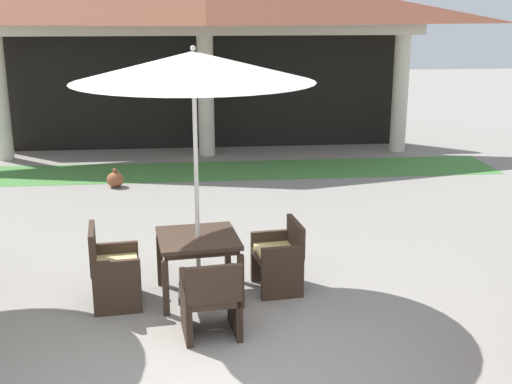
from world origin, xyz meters
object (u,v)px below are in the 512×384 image
patio_chair_near_foreground_east (279,257)px  patio_umbrella_near_foreground (193,69)px  patio_chair_near_foreground_south (211,298)px  patio_chair_near_foreground_west (112,269)px  patio_table_near_foreground (198,244)px  terracotta_urn (115,179)px

patio_chair_near_foreground_east → patio_umbrella_near_foreground: bearing=90.0°
patio_chair_near_foreground_south → patio_chair_near_foreground_east: (0.85, 1.08, 0.00)m
patio_chair_near_foreground_south → patio_chair_near_foreground_west: size_ratio=0.92×
patio_table_near_foreground → patio_chair_near_foreground_east: (0.96, 0.11, -0.23)m
patio_umbrella_near_foreground → patio_chair_near_foreground_south: bearing=-83.4°
patio_umbrella_near_foreground → patio_chair_near_foreground_south: size_ratio=3.38×
patio_umbrella_near_foreground → patio_chair_near_foreground_east: (0.96, 0.11, -2.22)m
patio_umbrella_near_foreground → patio_chair_near_foreground_west: size_ratio=3.10×
patio_table_near_foreground → patio_chair_near_foreground_south: (0.11, -0.96, -0.24)m
patio_umbrella_near_foreground → terracotta_urn: size_ratio=7.82×
patio_umbrella_near_foreground → patio_chair_near_foreground_east: 2.43m
patio_umbrella_near_foreground → patio_chair_near_foreground_west: bearing=-173.4°
patio_chair_near_foreground_east → terracotta_urn: patio_chair_near_foreground_east is taller
patio_umbrella_near_foreground → patio_chair_near_foreground_south: patio_umbrella_near_foreground is taller
patio_table_near_foreground → patio_umbrella_near_foreground: bearing=-82.9°
terracotta_urn → patio_chair_near_foreground_west: bearing=-84.2°
patio_chair_near_foreground_south → patio_table_near_foreground: bearing=90.0°
patio_chair_near_foreground_south → patio_chair_near_foreground_west: 1.38m
patio_chair_near_foreground_east → patio_chair_near_foreground_west: 1.95m
patio_chair_near_foreground_east → terracotta_urn: bearing=19.9°
patio_chair_near_foreground_east → patio_chair_near_foreground_south: bearing=135.0°
patio_chair_near_foreground_east → patio_chair_near_foreground_west: (-1.94, -0.23, 0.01)m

